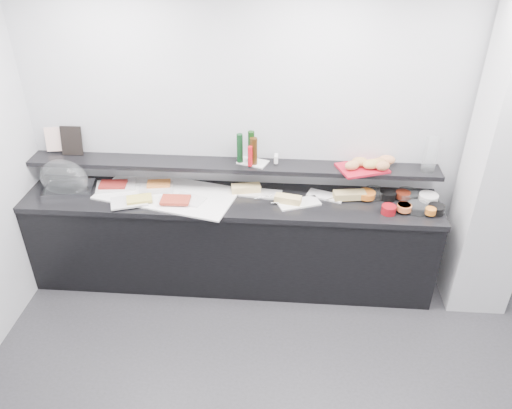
# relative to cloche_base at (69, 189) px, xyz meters

# --- Properties ---
(back_wall) EXTENTS (5.00, 0.02, 2.70)m
(back_wall) POSITION_rel_cloche_base_xyz_m (2.14, 0.28, 0.43)
(back_wall) COLOR silver
(back_wall) RESTS_ON ground
(ceiling) EXTENTS (5.00, 5.00, 0.00)m
(ceiling) POSITION_rel_cloche_base_xyz_m (2.14, -1.72, 1.78)
(ceiling) COLOR white
(ceiling) RESTS_ON back_wall
(column) EXTENTS (0.50, 0.50, 2.70)m
(column) POSITION_rel_cloche_base_xyz_m (3.64, -0.07, 0.43)
(column) COLOR silver
(column) RESTS_ON ground
(buffet_cabinet) EXTENTS (3.60, 0.60, 0.85)m
(buffet_cabinet) POSITION_rel_cloche_base_xyz_m (1.44, -0.02, -0.50)
(buffet_cabinet) COLOR black
(buffet_cabinet) RESTS_ON ground
(counter_top) EXTENTS (3.62, 0.62, 0.05)m
(counter_top) POSITION_rel_cloche_base_xyz_m (1.44, -0.02, -0.05)
(counter_top) COLOR black
(counter_top) RESTS_ON buffet_cabinet
(wall_shelf) EXTENTS (3.60, 0.25, 0.04)m
(wall_shelf) POSITION_rel_cloche_base_xyz_m (1.44, 0.16, 0.21)
(wall_shelf) COLOR black
(wall_shelf) RESTS_ON back_wall
(cloche_base) EXTENTS (0.46, 0.35, 0.04)m
(cloche_base) POSITION_rel_cloche_base_xyz_m (0.00, 0.00, 0.00)
(cloche_base) COLOR silver
(cloche_base) RESTS_ON counter_top
(cloche_dome) EXTENTS (0.50, 0.39, 0.34)m
(cloche_dome) POSITION_rel_cloche_base_xyz_m (-0.02, -0.00, 0.11)
(cloche_dome) COLOR silver
(cloche_dome) RESTS_ON cloche_base
(linen_runner) EXTENTS (1.29, 0.83, 0.01)m
(linen_runner) POSITION_rel_cloche_base_xyz_m (0.89, 0.01, -0.01)
(linen_runner) COLOR white
(linen_runner) RESTS_ON counter_top
(platter_meat_a) EXTENTS (0.39, 0.31, 0.01)m
(platter_meat_a) POSITION_rel_cloche_base_xyz_m (0.40, 0.08, 0.00)
(platter_meat_a) COLOR silver
(platter_meat_a) RESTS_ON linen_runner
(food_meat_a) EXTENTS (0.25, 0.17, 0.02)m
(food_meat_a) POSITION_rel_cloche_base_xyz_m (0.38, 0.07, 0.02)
(food_meat_a) COLOR maroon
(food_meat_a) RESTS_ON platter_meat_a
(platter_salmon) EXTENTS (0.33, 0.25, 0.01)m
(platter_salmon) POSITION_rel_cloche_base_xyz_m (0.78, 0.06, 0.00)
(platter_salmon) COLOR silver
(platter_salmon) RESTS_ON linen_runner
(food_salmon) EXTENTS (0.22, 0.16, 0.02)m
(food_salmon) POSITION_rel_cloche_base_xyz_m (0.79, 0.12, 0.02)
(food_salmon) COLOR orange
(food_salmon) RESTS_ON platter_salmon
(platter_cheese) EXTENTS (0.36, 0.30, 0.01)m
(platter_cheese) POSITION_rel_cloche_base_xyz_m (0.60, -0.18, 0.00)
(platter_cheese) COLOR silver
(platter_cheese) RESTS_ON linen_runner
(food_cheese) EXTENTS (0.24, 0.20, 0.02)m
(food_cheese) POSITION_rel_cloche_base_xyz_m (0.68, -0.16, 0.02)
(food_cheese) COLOR #D6C253
(food_cheese) RESTS_ON platter_cheese
(platter_meat_b) EXTENTS (0.30, 0.25, 0.01)m
(platter_meat_b) POSITION_rel_cloche_base_xyz_m (1.10, -0.11, 0.00)
(platter_meat_b) COLOR white
(platter_meat_b) RESTS_ON linen_runner
(food_meat_b) EXTENTS (0.25, 0.16, 0.02)m
(food_meat_b) POSITION_rel_cloche_base_xyz_m (1.00, -0.15, 0.02)
(food_meat_b) COLOR maroon
(food_meat_b) RESTS_ON platter_meat_b
(sandwich_plate_left) EXTENTS (0.38, 0.20, 0.01)m
(sandwich_plate_left) POSITION_rel_cloche_base_xyz_m (1.70, 0.07, -0.01)
(sandwich_plate_left) COLOR silver
(sandwich_plate_left) RESTS_ON counter_top
(sandwich_food_left) EXTENTS (0.27, 0.15, 0.06)m
(sandwich_food_left) POSITION_rel_cloche_base_xyz_m (1.58, 0.09, 0.02)
(sandwich_food_left) COLOR #E9C67A
(sandwich_food_left) RESTS_ON sandwich_plate_left
(tongs_left) EXTENTS (0.15, 0.07, 0.01)m
(tongs_left) POSITION_rel_cloche_base_xyz_m (1.73, -0.01, -0.00)
(tongs_left) COLOR silver
(tongs_left) RESTS_ON sandwich_plate_left
(sandwich_plate_mid) EXTENTS (0.39, 0.27, 0.01)m
(sandwich_plate_mid) POSITION_rel_cloche_base_xyz_m (2.04, -0.07, -0.01)
(sandwich_plate_mid) COLOR white
(sandwich_plate_mid) RESTS_ON counter_top
(sandwich_food_mid) EXTENTS (0.24, 0.13, 0.06)m
(sandwich_food_mid) POSITION_rel_cloche_base_xyz_m (1.95, -0.07, 0.02)
(sandwich_food_mid) COLOR tan
(sandwich_food_mid) RESTS_ON sandwich_plate_mid
(tongs_mid) EXTENTS (0.16, 0.02, 0.01)m
(tongs_mid) POSITION_rel_cloche_base_xyz_m (1.88, -0.10, -0.00)
(tongs_mid) COLOR silver
(tongs_mid) RESTS_ON sandwich_plate_mid
(sandwich_plate_right) EXTENTS (0.34, 0.23, 0.01)m
(sandwich_plate_right) POSITION_rel_cloche_base_xyz_m (2.27, 0.07, -0.01)
(sandwich_plate_right) COLOR white
(sandwich_plate_right) RESTS_ON counter_top
(sandwich_food_right) EXTENTS (0.29, 0.15, 0.06)m
(sandwich_food_right) POSITION_rel_cloche_base_xyz_m (2.48, 0.04, 0.02)
(sandwich_food_right) COLOR tan
(sandwich_food_right) RESTS_ON sandwich_plate_right
(tongs_right) EXTENTS (0.13, 0.10, 0.01)m
(tongs_right) POSITION_rel_cloche_base_xyz_m (2.34, 0.03, -0.00)
(tongs_right) COLOR silver
(tongs_right) RESTS_ON sandwich_plate_right
(bowl_glass_fruit) EXTENTS (0.23, 0.23, 0.07)m
(bowl_glass_fruit) POSITION_rel_cloche_base_xyz_m (2.69, 0.10, 0.02)
(bowl_glass_fruit) COLOR silver
(bowl_glass_fruit) RESTS_ON counter_top
(fill_glass_fruit) EXTENTS (0.18, 0.18, 0.05)m
(fill_glass_fruit) POSITION_rel_cloche_base_xyz_m (2.62, 0.06, 0.03)
(fill_glass_fruit) COLOR orange
(fill_glass_fruit) RESTS_ON bowl_glass_fruit
(bowl_black_jam) EXTENTS (0.19, 0.19, 0.07)m
(bowl_black_jam) POSITION_rel_cloche_base_xyz_m (2.81, 0.08, 0.02)
(bowl_black_jam) COLOR black
(bowl_black_jam) RESTS_ON counter_top
(fill_black_jam) EXTENTS (0.16, 0.16, 0.05)m
(fill_black_jam) POSITION_rel_cloche_base_xyz_m (2.94, 0.08, 0.03)
(fill_black_jam) COLOR #4E170B
(fill_black_jam) RESTS_ON bowl_black_jam
(bowl_glass_cream) EXTENTS (0.23, 0.23, 0.07)m
(bowl_glass_cream) POSITION_rel_cloche_base_xyz_m (2.98, 0.09, 0.02)
(bowl_glass_cream) COLOR white
(bowl_glass_cream) RESTS_ON counter_top
(fill_glass_cream) EXTENTS (0.19, 0.19, 0.05)m
(fill_glass_cream) POSITION_rel_cloche_base_xyz_m (3.15, 0.05, 0.03)
(fill_glass_cream) COLOR white
(fill_glass_cream) RESTS_ON bowl_glass_cream
(bowl_red_jam) EXTENTS (0.13, 0.13, 0.07)m
(bowl_red_jam) POSITION_rel_cloche_base_xyz_m (2.78, -0.16, 0.02)
(bowl_red_jam) COLOR maroon
(bowl_red_jam) RESTS_ON counter_top
(fill_red_jam) EXTENTS (0.15, 0.15, 0.05)m
(fill_red_jam) POSITION_rel_cloche_base_xyz_m (2.91, -0.13, 0.03)
(fill_red_jam) COLOR #5C1C0D
(fill_red_jam) RESTS_ON bowl_red_jam
(bowl_glass_salmon) EXTENTS (0.23, 0.23, 0.07)m
(bowl_glass_salmon) POSITION_rel_cloche_base_xyz_m (3.03, -0.12, 0.02)
(bowl_glass_salmon) COLOR white
(bowl_glass_salmon) RESTS_ON counter_top
(fill_glass_salmon) EXTENTS (0.13, 0.13, 0.05)m
(fill_glass_salmon) POSITION_rel_cloche_base_xyz_m (2.91, -0.13, 0.03)
(fill_glass_salmon) COLOR orange
(fill_glass_salmon) RESTS_ON bowl_glass_salmon
(bowl_black_fruit) EXTENTS (0.18, 0.18, 0.07)m
(bowl_black_fruit) POSITION_rel_cloche_base_xyz_m (3.17, -0.12, 0.02)
(bowl_black_fruit) COLOR black
(bowl_black_fruit) RESTS_ON counter_top
(fill_black_fruit) EXTENTS (0.11, 0.11, 0.05)m
(fill_black_fruit) POSITION_rel_cloche_base_xyz_m (3.11, -0.18, 0.03)
(fill_black_fruit) COLOR orange
(fill_black_fruit) RESTS_ON bowl_black_fruit
(framed_print) EXTENTS (0.19, 0.07, 0.26)m
(framed_print) POSITION_rel_cloche_base_xyz_m (0.00, 0.23, 0.36)
(framed_print) COLOR black
(framed_print) RESTS_ON wall_shelf
(print_art) EXTENTS (0.17, 0.08, 0.22)m
(print_art) POSITION_rel_cloche_base_xyz_m (-0.16, 0.25, 0.36)
(print_art) COLOR beige
(print_art) RESTS_ON framed_print
(condiment_tray) EXTENTS (0.29, 0.23, 0.01)m
(condiment_tray) POSITION_rel_cloche_base_xyz_m (1.63, 0.18, 0.24)
(condiment_tray) COLOR white
(condiment_tray) RESTS_ON wall_shelf
(bottle_green_a) EXTENTS (0.06, 0.06, 0.26)m
(bottle_green_a) POSITION_rel_cloche_base_xyz_m (1.52, 0.17, 0.37)
(bottle_green_a) COLOR black
(bottle_green_a) RESTS_ON condiment_tray
(bottle_brown) EXTENTS (0.07, 0.07, 0.24)m
(bottle_brown) POSITION_rel_cloche_base_xyz_m (1.64, 0.14, 0.36)
(bottle_brown) COLOR #351E09
(bottle_brown) RESTS_ON condiment_tray
(bottle_green_b) EXTENTS (0.07, 0.07, 0.28)m
(bottle_green_b) POSITION_rel_cloche_base_xyz_m (1.61, 0.19, 0.38)
(bottle_green_b) COLOR black
(bottle_green_b) RESTS_ON condiment_tray
(bottle_hot) EXTENTS (0.04, 0.04, 0.18)m
(bottle_hot) POSITION_rel_cloche_base_xyz_m (1.61, 0.10, 0.33)
(bottle_hot) COLOR red
(bottle_hot) RESTS_ON condiment_tray
(shaker_salt) EXTENTS (0.04, 0.04, 0.07)m
(shaker_salt) POSITION_rel_cloche_base_xyz_m (1.83, 0.20, 0.28)
(shaker_salt) COLOR white
(shaker_salt) RESTS_ON condiment_tray
(shaker_pepper) EXTENTS (0.04, 0.04, 0.07)m
(shaker_pepper) POSITION_rel_cloche_base_xyz_m (1.83, 0.16, 0.28)
(shaker_pepper) COLOR white
(shaker_pepper) RESTS_ON condiment_tray
(bread_tray) EXTENTS (0.47, 0.40, 0.02)m
(bread_tray) POSITION_rel_cloche_base_xyz_m (2.57, 0.13, 0.24)
(bread_tray) COLOR #B51328
(bread_tray) RESTS_ON wall_shelf
(bread_roll_ne) EXTENTS (0.15, 0.10, 0.08)m
(bread_roll_ne) POSITION_rel_cloche_base_xyz_m (2.78, 0.20, 0.29)
(bread_roll_ne) COLOR #D28250
(bread_roll_ne) RESTS_ON bread_tray
(bread_roll_sw) EXTENTS (0.15, 0.13, 0.08)m
(bread_roll_sw) POSITION_rel_cloche_base_xyz_m (2.47, 0.08, 0.29)
(bread_roll_sw) COLOR #B87746
(bread_roll_sw) RESTS_ON bread_tray
(bread_roll_s) EXTENTS (0.18, 0.15, 0.08)m
(bread_roll_s) POSITION_rel_cloche_base_xyz_m (2.64, 0.11, 0.29)
(bread_roll_s) COLOR tan
(bread_roll_s) RESTS_ON bread_tray
(bread_roll_se) EXTENTS (0.15, 0.12, 0.08)m
(bread_roll_se) POSITION_rel_cloche_base_xyz_m (2.73, 0.08, 0.29)
(bread_roll_se) COLOR #B37044
(bread_roll_se) RESTS_ON bread_tray
(bread_roll_midw) EXTENTS (0.14, 0.09, 0.08)m
(bread_roll_midw) POSITION_rel_cloche_base_xyz_m (2.55, 0.15, 0.29)
(bread_roll_midw) COLOR #B27F44
(bread_roll_midw) RESTS_ON bread_tray
(bread_roll_mide) EXTENTS (0.16, 0.12, 0.08)m
(bread_roll_mide) POSITION_rel_cloche_base_xyz_m (2.70, 0.15, 0.29)
(bread_roll_mide) COLOR #B07843
(bread_roll_mide) RESTS_ON bread_tray
(carafe) EXTENTS (0.14, 0.14, 0.30)m
(carafe) POSITION_rel_cloche_base_xyz_m (3.12, 0.14, 0.38)
(carafe) COLOR white
(carafe) RESTS_ON wall_shelf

